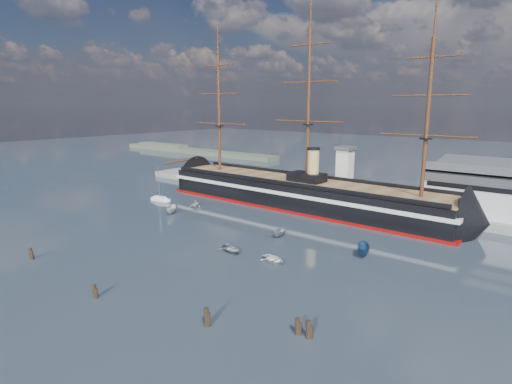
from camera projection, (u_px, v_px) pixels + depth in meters
The scene contains 17 objects.
ground at pixel (269, 224), 106.01m from camera, with size 600.00×600.00×0.00m, color #2B3543.
quay at pixel (369, 204), 127.06m from camera, with size 180.00×18.00×2.00m, color slate.
quay_tower at pixel (345, 171), 127.15m from camera, with size 5.00×5.00×15.00m.
shoreline at pixel (185, 150), 264.09m from camera, with size 120.00×10.00×4.00m.
warship at pixel (295, 193), 123.87m from camera, with size 112.95×17.04×53.94m.
sailboat at pixel (160, 199), 131.39m from camera, with size 6.78×2.55×10.60m.
motorboat_a at pixel (172, 214), 116.05m from camera, with size 6.99×2.56×2.79m, color silver.
motorboat_b at pixel (231, 252), 86.38m from camera, with size 3.70×1.48×1.73m, color slate.
motorboat_c at pixel (280, 237), 96.11m from camera, with size 5.49×2.01×2.20m, color slate.
motorboat_d at pixel (195, 207), 123.70m from camera, with size 5.92×2.56×2.17m, color silver.
motorboat_e at pixel (274, 262), 80.64m from camera, with size 3.43×1.37×1.60m, color silver.
motorboat_f at pixel (363, 256), 84.19m from camera, with size 7.01×2.57×2.80m, color navy.
piling_near_left at pixel (31, 259), 82.20m from camera, with size 0.64×0.64×3.00m, color black.
piling_near_mid at pixel (95, 298), 65.97m from camera, with size 0.64×0.64×2.88m, color black.
piling_near_right at pixel (207, 326), 57.53m from camera, with size 0.64×0.64×3.37m, color black.
piling_far_right at pixel (297, 334), 55.46m from camera, with size 0.64×0.64×3.02m, color black.
piling_extra at pixel (308, 338), 54.60m from camera, with size 0.64×0.64×3.11m, color black.
Camera 1 is at (62.35, -41.01, 29.38)m, focal length 30.00 mm.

